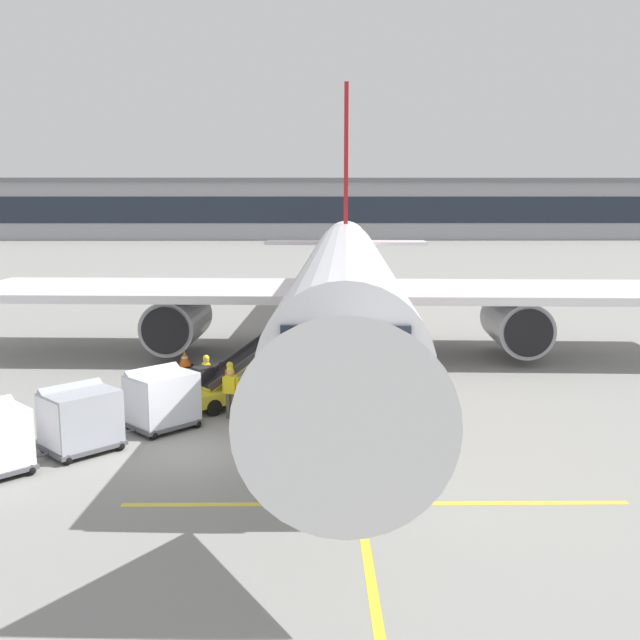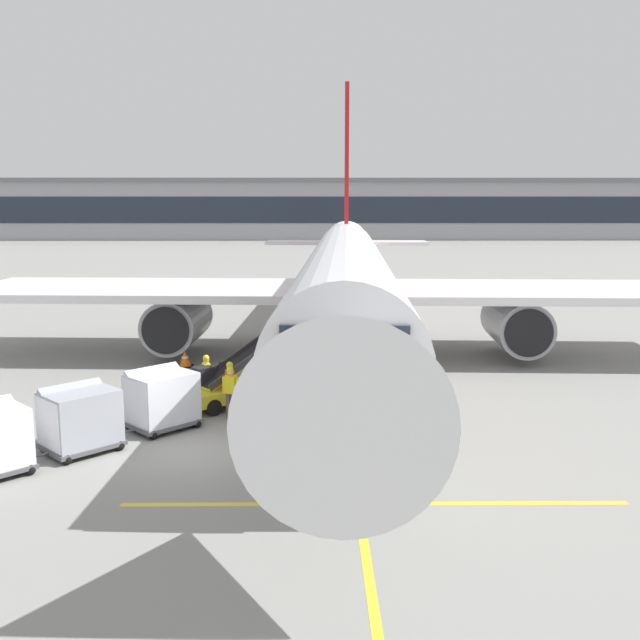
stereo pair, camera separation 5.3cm
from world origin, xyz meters
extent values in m
plane|color=gray|center=(0.00, 0.00, 0.00)|extent=(600.00, 600.00, 0.00)
cylinder|color=white|center=(4.89, 12.39, 3.53)|extent=(5.45, 34.72, 3.86)
cube|color=red|center=(4.89, 12.39, 3.53)|extent=(5.43, 33.34, 0.46)
cone|color=white|center=(4.00, -6.80, 3.53)|extent=(3.84, 4.03, 3.67)
cone|color=white|center=(5.83, 32.75, 3.82)|extent=(3.56, 6.32, 3.28)
cube|color=white|center=(-4.05, 13.67, 2.96)|extent=(16.73, 7.67, 0.36)
cylinder|color=#93969E|center=(-2.77, 12.92, 1.58)|extent=(2.60, 4.60, 2.39)
cylinder|color=black|center=(-2.88, 10.63, 1.58)|extent=(2.04, 0.21, 2.03)
cube|color=white|center=(13.90, 12.84, 2.96)|extent=(16.73, 7.67, 0.36)
cylinder|color=#93969E|center=(12.57, 12.21, 1.58)|extent=(2.60, 4.60, 2.39)
cylinder|color=black|center=(12.46, 9.92, 1.58)|extent=(2.04, 0.21, 2.03)
cube|color=red|center=(5.76, 31.21, 9.49)|extent=(0.47, 4.16, 10.37)
cube|color=white|center=(5.74, 30.90, 4.11)|extent=(11.28, 3.28, 0.20)
cube|color=#1E2633|center=(4.12, -4.10, 4.11)|extent=(2.78, 1.86, 0.85)
cylinder|color=#47474C|center=(4.41, 2.03, 1.11)|extent=(0.22, 0.22, 0.99)
sphere|color=black|center=(4.41, 2.03, 0.61)|extent=(1.22, 1.22, 1.22)
cylinder|color=#47474C|center=(2.08, 14.26, 1.11)|extent=(0.22, 0.22, 0.99)
sphere|color=black|center=(2.08, 14.26, 0.61)|extent=(1.22, 1.22, 1.22)
cylinder|color=#47474C|center=(7.86, 13.99, 1.11)|extent=(0.22, 0.22, 0.99)
sphere|color=black|center=(7.86, 13.99, 0.61)|extent=(1.22, 1.22, 1.22)
cube|color=gold|center=(0.59, 4.86, 0.50)|extent=(3.66, 3.36, 0.44)
cube|color=black|center=(-0.37, 4.56, 1.07)|extent=(0.82, 0.81, 0.70)
cylinder|color=#333338|center=(0.16, 4.98, 1.12)|extent=(0.08, 0.08, 0.80)
cube|color=gold|center=(1.50, 5.58, 1.83)|extent=(4.31, 3.66, 2.36)
cube|color=black|center=(1.50, 5.58, 1.92)|extent=(4.11, 3.46, 2.21)
cube|color=#333338|center=(1.77, 5.23, 1.95)|extent=(3.74, 2.96, 2.39)
cube|color=#333338|center=(1.23, 5.92, 1.95)|extent=(3.74, 2.96, 2.39)
cylinder|color=black|center=(1.98, 5.02, 0.28)|extent=(0.56, 0.50, 0.56)
cylinder|color=black|center=(1.07, 6.17, 0.28)|extent=(0.56, 0.50, 0.56)
cylinder|color=black|center=(0.11, 3.54, 0.28)|extent=(0.56, 0.50, 0.56)
cylinder|color=black|center=(-0.80, 4.70, 0.28)|extent=(0.56, 0.50, 0.56)
cube|color=#515156|center=(-1.29, 2.20, 0.21)|extent=(2.55, 2.54, 0.12)
cylinder|color=#4C4C51|center=(-2.25, 1.25, 0.20)|extent=(0.55, 0.54, 0.07)
cube|color=silver|center=(-1.29, 2.20, 1.02)|extent=(2.41, 2.40, 1.50)
cube|color=silver|center=(-1.58, 2.49, 1.54)|extent=(1.89, 1.89, 0.74)
cube|color=silver|center=(-1.97, 1.52, 1.02)|extent=(1.03, 1.04, 1.38)
sphere|color=black|center=(-2.33, 2.12, 0.15)|extent=(0.30, 0.30, 0.30)
sphere|color=black|center=(-1.38, 1.16, 0.15)|extent=(0.30, 0.30, 0.30)
sphere|color=black|center=(-1.20, 3.25, 0.15)|extent=(0.30, 0.30, 0.30)
sphere|color=black|center=(-0.24, 2.28, 0.15)|extent=(0.30, 0.30, 0.30)
cube|color=#515156|center=(-3.17, 0.15, 0.21)|extent=(2.55, 2.54, 0.12)
cylinder|color=#4C4C51|center=(-4.13, -0.80, 0.20)|extent=(0.55, 0.54, 0.07)
cube|color=#9EA3AD|center=(-3.17, 0.15, 1.02)|extent=(2.41, 2.40, 1.50)
cube|color=#9EA3AD|center=(-3.46, 0.44, 1.54)|extent=(1.89, 1.89, 0.74)
cube|color=silver|center=(-3.85, -0.53, 1.02)|extent=(1.03, 1.04, 1.38)
sphere|color=black|center=(-4.21, 0.07, 0.15)|extent=(0.30, 0.30, 0.30)
sphere|color=black|center=(-3.26, -0.90, 0.15)|extent=(0.30, 0.30, 0.30)
sphere|color=black|center=(-3.08, 1.20, 0.15)|extent=(0.30, 0.30, 0.30)
sphere|color=black|center=(-2.12, 0.23, 0.15)|extent=(0.30, 0.30, 0.30)
sphere|color=black|center=(-4.92, -0.64, 0.15)|extent=(0.30, 0.30, 0.30)
sphere|color=black|center=(-3.96, -1.61, 0.15)|extent=(0.30, 0.30, 0.30)
cylinder|color=black|center=(-0.93, 1.93, 0.43)|extent=(0.15, 0.15, 0.86)
cylinder|color=black|center=(-0.78, 2.03, 0.43)|extent=(0.15, 0.15, 0.86)
cube|color=orange|center=(-0.85, 1.98, 1.15)|extent=(0.45, 0.41, 0.58)
cube|color=white|center=(-0.92, 2.09, 1.15)|extent=(0.29, 0.20, 0.08)
sphere|color=brown|center=(-0.85, 1.98, 1.56)|extent=(0.21, 0.21, 0.21)
sphere|color=yellow|center=(-0.85, 1.98, 1.63)|extent=(0.23, 0.23, 0.23)
cylinder|color=orange|center=(-1.05, 1.85, 1.10)|extent=(0.09, 0.09, 0.56)
cylinder|color=orange|center=(-0.65, 2.12, 1.10)|extent=(0.09, 0.09, 0.56)
cylinder|color=#514C42|center=(-0.34, 5.12, 0.43)|extent=(0.15, 0.15, 0.86)
cylinder|color=#514C42|center=(-0.28, 4.95, 0.43)|extent=(0.15, 0.15, 0.86)
cube|color=yellow|center=(-0.31, 5.03, 1.15)|extent=(0.36, 0.44, 0.58)
cube|color=white|center=(-0.20, 5.07, 1.15)|extent=(0.13, 0.32, 0.08)
sphere|color=tan|center=(-0.31, 5.03, 1.56)|extent=(0.21, 0.21, 0.21)
sphere|color=yellow|center=(-0.31, 5.03, 1.63)|extent=(0.23, 0.23, 0.23)
cylinder|color=yellow|center=(-0.40, 5.26, 1.10)|extent=(0.09, 0.09, 0.56)
cylinder|color=yellow|center=(-0.23, 4.81, 1.10)|extent=(0.09, 0.09, 0.56)
cylinder|color=#514C42|center=(0.67, 3.87, 0.43)|extent=(0.15, 0.15, 0.86)
cylinder|color=#514C42|center=(0.60, 4.03, 0.43)|extent=(0.15, 0.15, 0.86)
cube|color=orange|center=(0.63, 3.95, 1.15)|extent=(0.36, 0.44, 0.58)
cube|color=white|center=(0.52, 3.91, 1.15)|extent=(0.13, 0.32, 0.08)
sphere|color=tan|center=(0.63, 3.95, 1.56)|extent=(0.21, 0.21, 0.21)
sphere|color=yellow|center=(0.63, 3.95, 1.63)|extent=(0.23, 0.23, 0.23)
cylinder|color=orange|center=(0.72, 3.73, 1.10)|extent=(0.09, 0.09, 0.56)
cylinder|color=orange|center=(0.55, 4.17, 1.10)|extent=(0.09, 0.09, 0.56)
cylinder|color=#514C42|center=(0.64, 3.26, 0.43)|extent=(0.15, 0.15, 0.86)
cylinder|color=#514C42|center=(0.81, 3.20, 0.43)|extent=(0.15, 0.15, 0.86)
cube|color=yellow|center=(0.73, 3.23, 1.15)|extent=(0.44, 0.35, 0.58)
cube|color=white|center=(0.77, 3.35, 1.15)|extent=(0.33, 0.12, 0.08)
sphere|color=beige|center=(0.73, 3.23, 1.56)|extent=(0.21, 0.21, 0.21)
sphere|color=yellow|center=(0.73, 3.23, 1.63)|extent=(0.23, 0.23, 0.23)
cylinder|color=yellow|center=(0.50, 3.31, 1.10)|extent=(0.09, 0.09, 0.56)
cylinder|color=yellow|center=(0.96, 3.16, 1.10)|extent=(0.09, 0.09, 0.56)
cube|color=black|center=(-2.08, 10.64, 0.03)|extent=(0.64, 0.64, 0.05)
cone|color=orange|center=(-2.08, 10.64, 0.39)|extent=(0.51, 0.51, 0.68)
cylinder|color=white|center=(-2.08, 10.64, 0.42)|extent=(0.28, 0.28, 0.08)
cube|color=yellow|center=(4.50, 12.39, 0.00)|extent=(0.20, 110.00, 0.01)
cube|color=yellow|center=(4.89, -3.51, 0.00)|extent=(12.00, 0.20, 0.01)
cube|color=#939399|center=(12.07, 114.28, 5.01)|extent=(146.47, 17.39, 10.01)
cube|color=#1E2633|center=(12.07, 105.54, 5.26)|extent=(142.08, 0.10, 4.51)
cube|color=slate|center=(12.07, 112.54, 10.36)|extent=(145.00, 14.78, 0.70)
camera|label=1|loc=(3.40, -19.50, 7.11)|focal=40.33mm
camera|label=2|loc=(3.45, -19.50, 7.11)|focal=40.33mm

